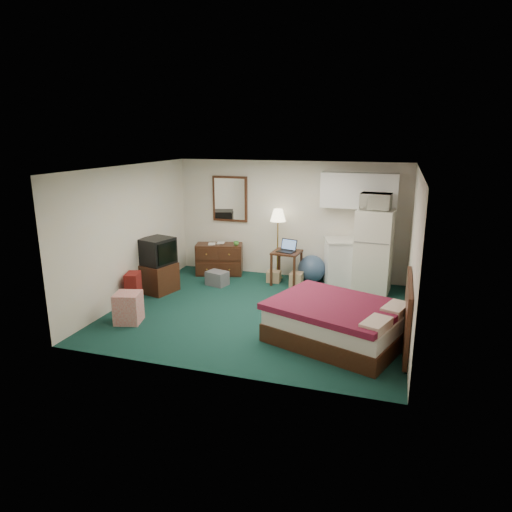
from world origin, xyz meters
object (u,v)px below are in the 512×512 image
(fridge, at_px, (374,251))
(bed, at_px, (337,323))
(dresser, at_px, (219,259))
(suitcase, at_px, (133,288))
(kitchen_counter, at_px, (347,263))
(floor_lamp, at_px, (278,244))
(desk, at_px, (286,268))
(tv_stand, at_px, (159,278))

(fridge, distance_m, bed, 2.54)
(dresser, bearing_deg, fridge, -18.49)
(bed, relative_size, suitcase, 3.15)
(dresser, xyz_separation_m, kitchen_counter, (2.80, 0.04, 0.13))
(floor_lamp, height_order, suitcase, floor_lamp)
(desk, distance_m, fridge, 1.80)
(fridge, xyz_separation_m, bed, (-0.35, -2.47, -0.53))
(tv_stand, height_order, suitcase, suitcase)
(suitcase, bearing_deg, kitchen_counter, 15.18)
(desk, relative_size, suitcase, 1.18)
(floor_lamp, xyz_separation_m, kitchen_counter, (1.49, -0.05, -0.28))
(tv_stand, bearing_deg, kitchen_counter, 37.96)
(fridge, bearing_deg, kitchen_counter, 161.67)
(bed, bearing_deg, dresser, 158.12)
(dresser, bearing_deg, desk, -22.76)
(desk, bearing_deg, suitcase, -135.89)
(desk, relative_size, bed, 0.38)
(fridge, bearing_deg, bed, -92.32)
(floor_lamp, xyz_separation_m, fridge, (2.01, -0.28, 0.07))
(floor_lamp, relative_size, kitchen_counter, 1.60)
(fridge, relative_size, suitcase, 2.80)
(floor_lamp, distance_m, desk, 0.58)
(kitchen_counter, xyz_separation_m, bed, (0.17, -2.70, -0.18))
(kitchen_counter, bearing_deg, desk, 175.35)
(bed, bearing_deg, desk, 139.46)
(floor_lamp, xyz_separation_m, suitcase, (-2.13, -2.28, -0.46))
(floor_lamp, relative_size, fridge, 0.92)
(tv_stand, bearing_deg, desk, 43.35)
(kitchen_counter, relative_size, bed, 0.51)
(fridge, relative_size, tv_stand, 2.66)
(kitchen_counter, relative_size, suitcase, 1.61)
(desk, relative_size, tv_stand, 1.13)
(tv_stand, bearing_deg, dresser, 78.98)
(kitchen_counter, relative_size, tv_stand, 1.53)
(floor_lamp, bearing_deg, suitcase, -133.05)
(floor_lamp, relative_size, suitcase, 2.57)
(suitcase, bearing_deg, fridge, 9.31)
(floor_lamp, height_order, kitchen_counter, floor_lamp)
(desk, bearing_deg, bed, -55.84)
(fridge, bearing_deg, tv_stand, -156.96)
(desk, height_order, kitchen_counter, kitchen_counter)
(kitchen_counter, bearing_deg, tv_stand, -173.21)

